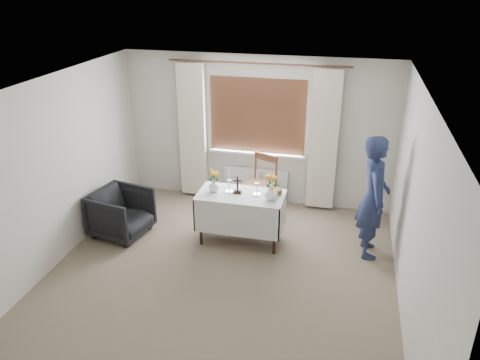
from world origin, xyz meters
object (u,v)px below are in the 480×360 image
object	(u,v)px
wooden_cross	(238,185)
armchair	(121,213)
flower_vase_right	(271,193)
altar_table	(241,218)
person	(373,197)
wooden_chair	(258,187)
flower_vase_left	(214,186)

from	to	relation	value
wooden_cross	armchair	bearing A→B (deg)	-176.24
flower_vase_right	altar_table	bearing A→B (deg)	172.78
armchair	wooden_cross	bearing A→B (deg)	-70.46
altar_table	person	size ratio (longest dim) A/B	0.71
altar_table	flower_vase_right	size ratio (longest dim) A/B	6.28
armchair	flower_vase_right	xyz separation A→B (m)	(2.24, 0.18, 0.50)
wooden_chair	armchair	size ratio (longest dim) A/B	1.30
wooden_chair	armchair	distance (m)	2.17
flower_vase_left	flower_vase_right	bearing A→B (deg)	-4.87
flower_vase_right	wooden_chair	bearing A→B (deg)	111.49
altar_table	flower_vase_right	bearing A→B (deg)	-7.22
person	wooden_cross	world-z (taller)	person
altar_table	wooden_cross	xyz separation A→B (m)	(-0.06, 0.03, 0.51)
altar_table	wooden_cross	distance (m)	0.52
wooden_chair	wooden_cross	distance (m)	0.91
altar_table	wooden_chair	world-z (taller)	wooden_chair
person	wooden_cross	size ratio (longest dim) A/B	6.70
wooden_cross	person	bearing A→B (deg)	-2.60
altar_table	flower_vase_right	distance (m)	0.66
altar_table	wooden_cross	size ratio (longest dim) A/B	4.76
wooden_cross	wooden_chair	bearing A→B (deg)	74.93
person	flower_vase_left	world-z (taller)	person
person	flower_vase_left	size ratio (longest dim) A/B	10.21
wooden_cross	flower_vase_right	bearing A→B (deg)	-15.13
wooden_chair	flower_vase_left	size ratio (longest dim) A/B	5.97
armchair	flower_vase_right	world-z (taller)	flower_vase_right
armchair	person	distance (m)	3.67
altar_table	armchair	distance (m)	1.81
armchair	wooden_cross	world-z (taller)	wooden_cross
wooden_cross	flower_vase_right	xyz separation A→B (m)	(0.50, -0.09, -0.03)
wooden_chair	flower_vase_left	bearing A→B (deg)	-96.59
altar_table	person	xyz separation A→B (m)	(1.83, 0.11, 0.49)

